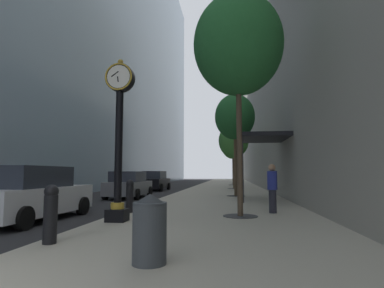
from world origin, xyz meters
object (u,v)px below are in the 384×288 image
(bollard_third, at_px, (130,195))
(street_tree_mid_near, at_px, (235,117))
(car_grey_near, at_px, (129,185))
(pedestrian_walking, at_px, (272,187))
(car_white_far, at_px, (32,194))
(bollard_nearest, at_px, (51,212))
(street_clock, at_px, (119,130))
(trash_bin, at_px, (150,228))
(street_tree_far, at_px, (233,146))
(street_tree_near, at_px, (238,45))
(street_tree_mid_far, at_px, (234,141))
(car_black_mid, at_px, (155,181))

(bollard_third, xyz_separation_m, street_tree_mid_near, (3.81, 8.41, 4.19))
(bollard_third, xyz_separation_m, car_grey_near, (-2.69, 7.98, 0.05))
(bollard_third, height_order, pedestrian_walking, pedestrian_walking)
(pedestrian_walking, bearing_deg, car_white_far, -166.50)
(street_tree_mid_near, height_order, car_white_far, street_tree_mid_near)
(car_white_far, bearing_deg, bollard_nearest, -51.55)
(bollard_third, bearing_deg, street_clock, -81.68)
(street_clock, xyz_separation_m, trash_bin, (1.99, -3.97, -2.08))
(pedestrian_walking, bearing_deg, street_tree_far, 92.53)
(bollard_nearest, height_order, street_tree_mid_near, street_tree_mid_near)
(bollard_nearest, xyz_separation_m, car_white_far, (-2.77, 3.49, 0.10))
(trash_bin, bearing_deg, street_tree_near, 74.31)
(street_clock, distance_m, trash_bin, 4.90)
(pedestrian_walking, xyz_separation_m, car_grey_near, (-7.64, 7.49, -0.24))
(bollard_third, relative_size, street_tree_mid_far, 0.20)
(street_tree_mid_near, relative_size, car_white_far, 1.32)
(street_tree_mid_near, bearing_deg, car_black_mid, 131.54)
(street_tree_near, height_order, pedestrian_walking, street_tree_near)
(street_clock, bearing_deg, pedestrian_walking, 27.90)
(street_tree_mid_near, relative_size, street_tree_mid_far, 1.07)
(street_clock, distance_m, car_black_mid, 18.54)
(street_tree_mid_near, bearing_deg, car_grey_near, -176.24)
(street_tree_far, xyz_separation_m, car_black_mid, (-6.87, -10.07, -3.94))
(trash_bin, relative_size, car_black_mid, 0.25)
(street_tree_mid_near, bearing_deg, trash_bin, -96.08)
(bollard_third, distance_m, street_tree_far, 26.80)
(bollard_third, height_order, car_grey_near, car_grey_near)
(street_tree_near, relative_size, pedestrian_walking, 4.37)
(street_tree_near, xyz_separation_m, car_black_mid, (-6.87, 16.66, -4.94))
(car_white_far, bearing_deg, street_tree_far, 76.59)
(trash_bin, bearing_deg, bollard_third, 110.99)
(bollard_nearest, xyz_separation_m, trash_bin, (2.28, -1.09, -0.06))
(street_tree_far, bearing_deg, street_tree_mid_far, -90.00)
(car_black_mid, bearing_deg, pedestrian_walking, -62.93)
(street_clock, distance_m, street_tree_mid_far, 19.67)
(bollard_nearest, distance_m, bollard_third, 4.85)
(bollard_nearest, xyz_separation_m, pedestrian_walking, (4.95, 5.34, 0.29))
(street_tree_far, bearing_deg, street_clock, -97.11)
(car_grey_near, distance_m, car_black_mid, 8.19)
(pedestrian_walking, bearing_deg, street_tree_mid_near, 98.19)
(street_tree_mid_far, bearing_deg, car_grey_near, -124.84)
(pedestrian_walking, relative_size, car_black_mid, 0.39)
(street_tree_mid_near, relative_size, street_tree_far, 1.00)
(car_grey_near, bearing_deg, car_black_mid, 92.58)
(street_tree_mid_far, height_order, trash_bin, street_tree_mid_far)
(bollard_nearest, xyz_separation_m, car_grey_near, (-2.69, 12.83, 0.05))
(bollard_nearest, bearing_deg, pedestrian_walking, 47.20)
(bollard_nearest, distance_m, pedestrian_walking, 7.29)
(street_clock, relative_size, car_black_mid, 1.11)
(street_tree_mid_far, distance_m, street_tree_far, 8.92)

